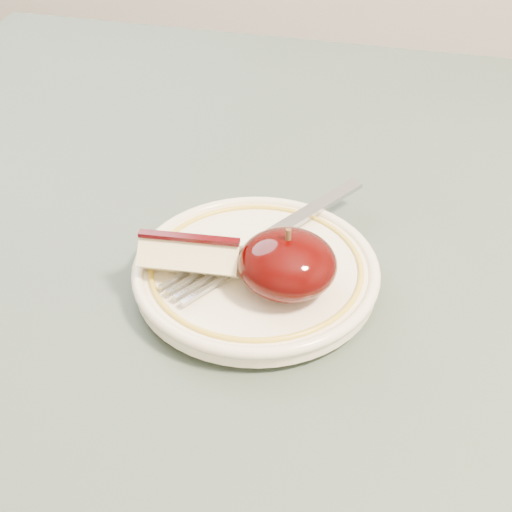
% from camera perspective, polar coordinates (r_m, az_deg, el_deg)
% --- Properties ---
extents(table, '(0.90, 0.90, 0.75)m').
position_cam_1_polar(table, '(0.61, -0.70, -6.50)').
color(table, brown).
rests_on(table, ground).
extents(plate, '(0.18, 0.18, 0.02)m').
position_cam_1_polar(plate, '(0.52, 0.00, -1.21)').
color(plate, beige).
rests_on(plate, table).
extents(apple_half, '(0.07, 0.07, 0.05)m').
position_cam_1_polar(apple_half, '(0.49, 2.53, -0.64)').
color(apple_half, black).
rests_on(apple_half, plate).
extents(apple_wedge, '(0.07, 0.04, 0.03)m').
position_cam_1_polar(apple_wedge, '(0.50, -5.29, -0.02)').
color(apple_wedge, beige).
rests_on(apple_wedge, plate).
extents(fork, '(0.12, 0.18, 0.00)m').
position_cam_1_polar(fork, '(0.54, 0.94, 1.52)').
color(fork, '#919499').
rests_on(fork, plate).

